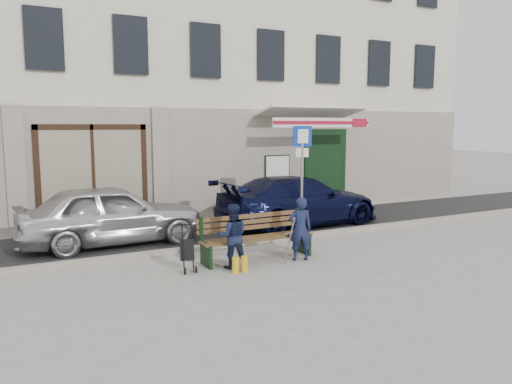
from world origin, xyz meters
TOP-DOWN VIEW (x-y plane):
  - ground at (0.00, 0.00)m, footprint 80.00×80.00m
  - asphalt_lane at (0.00, 3.10)m, footprint 60.00×3.20m
  - curb at (0.00, 1.50)m, footprint 60.00×0.18m
  - building at (0.01, 8.45)m, footprint 20.00×8.27m
  - car_silver at (-3.15, 3.00)m, footprint 4.20×1.82m
  - car_navy at (1.83, 2.87)m, footprint 4.85×2.29m
  - parking_sign at (1.29, 1.89)m, footprint 0.50×0.10m
  - bench at (-0.83, 0.32)m, footprint 2.40×1.17m
  - man at (-0.03, -0.12)m, footprint 0.55×0.45m
  - woman at (-1.48, 0.01)m, footprint 0.72×0.63m
  - stroller at (-2.33, 0.18)m, footprint 0.30×0.39m

SIDE VIEW (x-z plane):
  - ground at x=0.00m, z-range 0.00..0.00m
  - asphalt_lane at x=0.00m, z-range 0.00..0.01m
  - curb at x=0.00m, z-range 0.00..0.12m
  - stroller at x=-2.33m, z-range -0.05..0.83m
  - bench at x=-0.83m, z-range -0.03..0.95m
  - woman at x=-1.48m, z-range 0.00..1.25m
  - man at x=-0.03m, z-range 0.00..1.29m
  - car_navy at x=1.83m, z-range 0.00..1.37m
  - car_silver at x=-3.15m, z-range 0.00..1.41m
  - parking_sign at x=1.29m, z-range 0.46..3.17m
  - building at x=0.01m, z-range -0.03..9.97m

